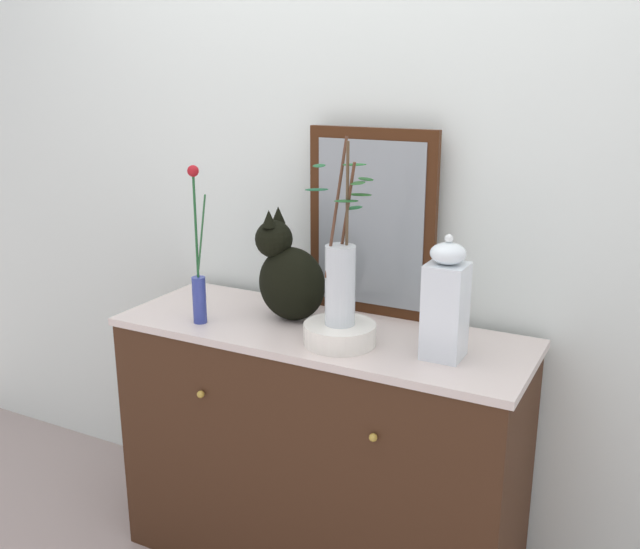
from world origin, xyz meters
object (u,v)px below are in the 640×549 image
at_px(vase_slim_green, 199,279).
at_px(vase_glass_clear, 341,277).
at_px(jar_lidded_porcelain, 446,303).
at_px(cat_sitting, 289,275).
at_px(bowl_porcelain, 340,334).
at_px(mirror_leaning, 371,223).
at_px(sideboard, 320,449).

distance_m(vase_slim_green, vase_glass_clear, 0.49).
relative_size(vase_slim_green, jar_lidded_porcelain, 1.42).
distance_m(cat_sitting, bowl_porcelain, 0.30).
xyz_separation_m(mirror_leaning, vase_slim_green, (-0.45, -0.35, -0.16)).
bearing_deg(vase_slim_green, cat_sitting, 34.13).
bearing_deg(bowl_porcelain, vase_glass_clear, 82.79).
distance_m(mirror_leaning, vase_slim_green, 0.59).
height_order(sideboard, bowl_porcelain, bowl_porcelain).
bearing_deg(cat_sitting, jar_lidded_porcelain, -7.78).
height_order(sideboard, jar_lidded_porcelain, jar_lidded_porcelain).
xyz_separation_m(mirror_leaning, vase_glass_clear, (0.04, -0.30, -0.10)).
relative_size(mirror_leaning, jar_lidded_porcelain, 1.71).
bearing_deg(mirror_leaning, sideboard, -109.35).
relative_size(mirror_leaning, vase_glass_clear, 1.12).
bearing_deg(bowl_porcelain, cat_sitting, 153.67).
xyz_separation_m(sideboard, bowl_porcelain, (0.11, -0.09, 0.46)).
relative_size(cat_sitting, jar_lidded_porcelain, 1.07).
distance_m(vase_glass_clear, jar_lidded_porcelain, 0.31).
height_order(cat_sitting, jar_lidded_porcelain, cat_sitting).
distance_m(cat_sitting, vase_glass_clear, 0.28).
bearing_deg(bowl_porcelain, jar_lidded_porcelain, 8.36).
bearing_deg(sideboard, mirror_leaning, 70.65).
relative_size(mirror_leaning, vase_slim_green, 1.21).
height_order(bowl_porcelain, vase_glass_clear, vase_glass_clear).
height_order(vase_slim_green, bowl_porcelain, vase_slim_green).
height_order(mirror_leaning, vase_slim_green, mirror_leaning).
xyz_separation_m(sideboard, vase_slim_green, (-0.37, -0.13, 0.58)).
xyz_separation_m(sideboard, vase_glass_clear, (0.11, -0.08, 0.64)).
distance_m(mirror_leaning, bowl_porcelain, 0.41).
bearing_deg(bowl_porcelain, vase_slim_green, -174.96).
bearing_deg(mirror_leaning, vase_glass_clear, -83.19).
height_order(vase_slim_green, jar_lidded_porcelain, vase_slim_green).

